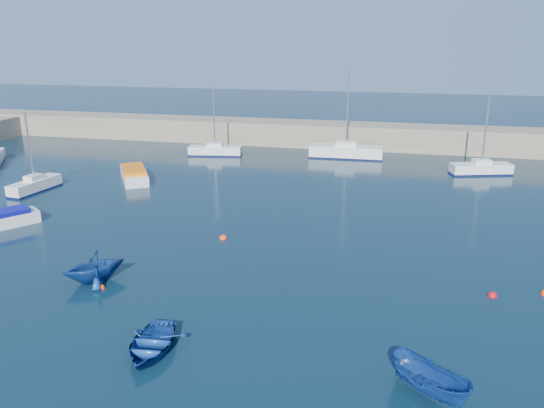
% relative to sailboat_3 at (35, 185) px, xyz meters
% --- Properties ---
extents(ground, '(220.00, 220.00, 0.00)m').
position_rel_sailboat_3_xyz_m(ground, '(20.90, -21.77, -0.54)').
color(ground, '#0B202F').
rests_on(ground, ground).
extents(back_wall, '(96.00, 4.50, 2.60)m').
position_rel_sailboat_3_xyz_m(back_wall, '(20.90, 24.23, 0.76)').
color(back_wall, '#7B715E').
rests_on(back_wall, ground).
extents(sailboat_3, '(1.89, 4.87, 6.41)m').
position_rel_sailboat_3_xyz_m(sailboat_3, '(0.00, 0.00, 0.00)').
color(sailboat_3, silver).
rests_on(sailboat_3, ground).
extents(sailboat_5, '(5.67, 2.42, 7.29)m').
position_rel_sailboat_3_xyz_m(sailboat_5, '(9.69, 16.36, -0.00)').
color(sailboat_5, silver).
rests_on(sailboat_5, ground).
extents(sailboat_6, '(7.48, 2.25, 9.78)m').
position_rel_sailboat_3_xyz_m(sailboat_6, '(23.22, 18.37, 0.14)').
color(sailboat_6, silver).
rests_on(sailboat_6, ground).
extents(sailboat_7, '(5.63, 3.04, 7.22)m').
position_rel_sailboat_3_xyz_m(sailboat_7, '(35.88, 14.23, 0.01)').
color(sailboat_7, silver).
rests_on(sailboat_7, ground).
extents(motorboat_1, '(3.76, 4.54, 1.09)m').
position_rel_sailboat_3_xyz_m(motorboat_1, '(3.33, -7.86, -0.03)').
color(motorboat_1, silver).
rests_on(motorboat_1, ground).
extents(motorboat_2, '(4.61, 5.70, 1.14)m').
position_rel_sailboat_3_xyz_m(motorboat_2, '(6.16, 5.03, -0.01)').
color(motorboat_2, silver).
rests_on(motorboat_2, ground).
extents(dinghy_center, '(2.79, 3.67, 0.72)m').
position_rel_sailboat_3_xyz_m(dinghy_center, '(19.26, -19.02, -0.18)').
color(dinghy_center, navy).
rests_on(dinghy_center, ground).
extents(dinghy_left, '(4.07, 4.09, 1.63)m').
position_rel_sailboat_3_xyz_m(dinghy_left, '(13.63, -13.76, 0.28)').
color(dinghy_left, navy).
rests_on(dinghy_left, ground).
extents(dinghy_right, '(3.29, 3.06, 1.26)m').
position_rel_sailboat_3_xyz_m(dinghy_right, '(29.85, -19.35, 0.09)').
color(dinghy_right, navy).
rests_on(dinghy_right, ground).
extents(buoy_0, '(0.40, 0.40, 0.40)m').
position_rel_sailboat_3_xyz_m(buoy_0, '(14.36, -14.46, -0.54)').
color(buoy_0, '#FE3B0D').
rests_on(buoy_0, ground).
extents(buoy_1, '(0.46, 0.46, 0.46)m').
position_rel_sailboat_3_xyz_m(buoy_1, '(33.22, -10.87, -0.54)').
color(buoy_1, '#B80D0E').
rests_on(buoy_1, ground).
extents(buoy_3, '(0.50, 0.50, 0.50)m').
position_rel_sailboat_3_xyz_m(buoy_3, '(18.14, -6.54, -0.54)').
color(buoy_3, '#FE3B0D').
rests_on(buoy_3, ground).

